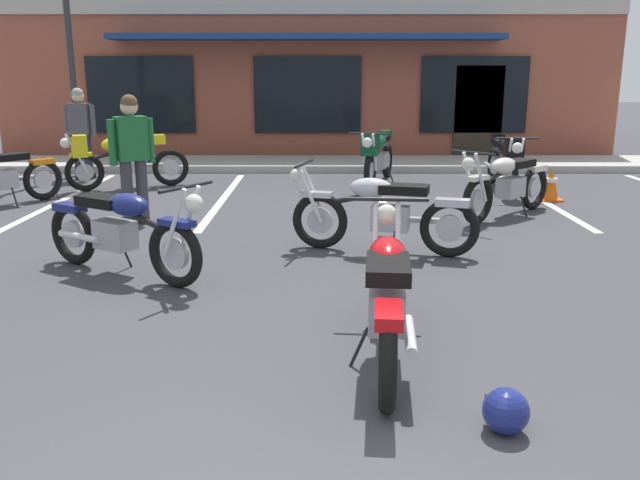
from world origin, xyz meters
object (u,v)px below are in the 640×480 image
person_by_back_row (130,152)px  motorcycle_silver_naked (380,211)px  motorcycle_foreground_classic (386,294)px  person_near_building (79,128)px  motorcycle_cream_vintage (505,184)px  traffic_cone (549,184)px  motorcycle_orange_scrambler (502,160)px  helmet_on_pavement (504,411)px  motorcycle_black_cruiser (119,158)px  motorcycle_red_sportbike (376,154)px  motorcycle_green_cafe_racer (120,230)px

person_by_back_row → motorcycle_silver_naked: bearing=-25.0°
motorcycle_foreground_classic → person_near_building: bearing=121.3°
motorcycle_cream_vintage → traffic_cone: 1.61m
motorcycle_cream_vintage → motorcycle_orange_scrambler: bearing=76.2°
person_by_back_row → helmet_on_pavement: (3.45, -5.25, -0.82)m
motorcycle_silver_naked → motorcycle_cream_vintage: size_ratio=1.23×
motorcycle_black_cruiser → motorcycle_silver_naked: bearing=-45.7°
motorcycle_black_cruiser → motorcycle_cream_vintage: size_ratio=1.18×
motorcycle_orange_scrambler → motorcycle_cream_vintage: (-0.51, -2.06, -0.07)m
motorcycle_red_sportbike → person_near_building: bearing=174.5°
motorcycle_foreground_classic → motorcycle_green_cafe_racer: 3.07m
motorcycle_cream_vintage → motorcycle_red_sportbike: bearing=118.4°
motorcycle_black_cruiser → person_near_building: (-1.03, 1.07, 0.42)m
traffic_cone → motorcycle_silver_naked: bearing=-133.4°
motorcycle_orange_scrambler → traffic_cone: (0.52, -0.84, -0.27)m
person_by_back_row → motorcycle_green_cafe_racer: bearing=-77.8°
motorcycle_foreground_classic → motorcycle_cream_vintage: bearing=65.8°
motorcycle_silver_naked → motorcycle_orange_scrambler: (2.40, 3.94, 0.07)m
motorcycle_orange_scrambler → person_by_back_row: bearing=-155.6°
person_near_building → helmet_on_pavement: size_ratio=6.44×
motorcycle_orange_scrambler → traffic_cone: size_ratio=3.98×
motorcycle_foreground_classic → motorcycle_orange_scrambler: same height
motorcycle_orange_scrambler → traffic_cone: bearing=-58.2°
traffic_cone → helmet_on_pavement: bearing=-110.4°
motorcycle_red_sportbike → motorcycle_silver_naked: (-0.36, -4.71, -0.07)m
motorcycle_green_cafe_racer → traffic_cone: (5.52, 3.97, -0.20)m
motorcycle_foreground_classic → motorcycle_silver_naked: (0.21, 2.80, 0.00)m
motorcycle_silver_naked → motorcycle_orange_scrambler: bearing=58.6°
motorcycle_black_cruiser → motorcycle_orange_scrambler: same height
motorcycle_orange_scrambler → person_by_back_row: person_by_back_row is taller
motorcycle_red_sportbike → motorcycle_foreground_classic: bearing=-94.4°
person_by_back_row → person_near_building: size_ratio=1.00×
motorcycle_silver_naked → motorcycle_cream_vintage: (1.89, 1.88, 0.00)m
helmet_on_pavement → person_near_building: bearing=121.0°
motorcycle_foreground_classic → motorcycle_green_cafe_racer: bearing=140.9°
motorcycle_orange_scrambler → motorcycle_cream_vintage: bearing=-103.8°
traffic_cone → motorcycle_cream_vintage: bearing=-130.3°
motorcycle_silver_naked → motorcycle_orange_scrambler: size_ratio=0.98×
motorcycle_silver_naked → person_by_back_row: person_by_back_row is taller
motorcycle_foreground_classic → traffic_cone: motorcycle_foreground_classic is taller
person_by_back_row → traffic_cone: bearing=15.4°
motorcycle_silver_naked → motorcycle_green_cafe_racer: size_ratio=1.11×
motorcycle_black_cruiser → motorcycle_orange_scrambler: 6.47m
motorcycle_foreground_classic → motorcycle_red_sportbike: same height
motorcycle_black_cruiser → person_by_back_row: bearing=-70.4°
person_near_building → traffic_cone: 8.33m
motorcycle_green_cafe_racer → helmet_on_pavement: size_ratio=7.14×
motorcycle_black_cruiser → person_near_building: size_ratio=1.18×
motorcycle_black_cruiser → helmet_on_pavement: 9.13m
person_near_building → traffic_cone: bearing=-15.0°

